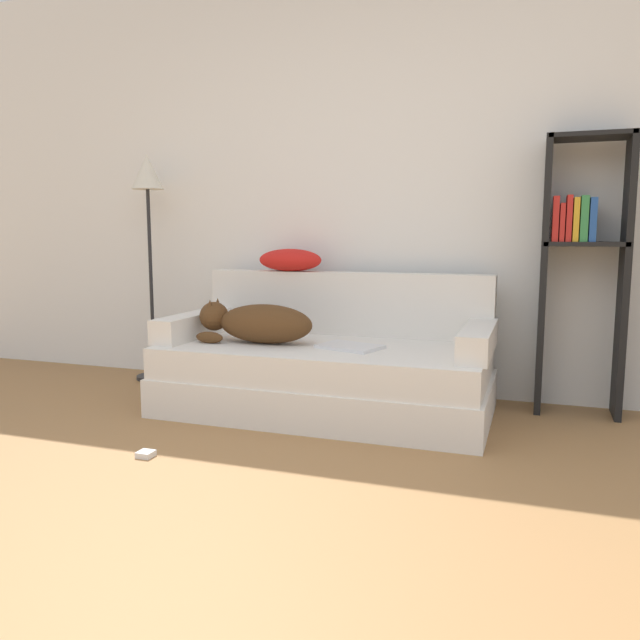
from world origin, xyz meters
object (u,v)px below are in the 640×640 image
couch (326,378)px  dog (256,323)px  bookshelf (582,255)px  power_adapter (146,454)px  laptop (350,347)px  throw_pillow (290,260)px  floor_lamp (148,203)px

couch → dog: bearing=-168.8°
bookshelf → dog: bearing=-163.5°
bookshelf → power_adapter: bearing=-143.0°
dog → laptop: dog is taller
laptop → throw_pillow: 0.81m
laptop → power_adapter: size_ratio=5.40×
laptop → throw_pillow: throw_pillow is taller
dog → power_adapter: 1.02m
couch → power_adapter: (-0.53, -0.96, -0.18)m
throw_pillow → couch: bearing=-45.8°
throw_pillow → power_adapter: size_ratio=5.87×
power_adapter → laptop: bearing=52.4°
laptop → bookshelf: size_ratio=0.25×
laptop → throw_pillow: (-0.52, 0.44, 0.44)m
throw_pillow → dog: bearing=-93.4°
laptop → dog: bearing=-161.9°
bookshelf → floor_lamp: 2.73m
bookshelf → throw_pillow: bearing=-178.0°
throw_pillow → bookshelf: size_ratio=0.27×
couch → floor_lamp: size_ratio=1.19×
laptop → power_adapter: (-0.69, -0.89, -0.38)m
dog → throw_pillow: size_ratio=1.68×
throw_pillow → floor_lamp: floor_lamp is taller
floor_lamp → power_adapter: (0.86, -1.34, -1.19)m
couch → bookshelf: bookshelf is taller
couch → bookshelf: 1.55m
couch → laptop: bearing=-23.5°
couch → laptop: (0.16, -0.07, 0.20)m
throw_pillow → floor_lamp: (-1.02, 0.00, 0.37)m
power_adapter → bookshelf: bearing=37.0°
bookshelf → floor_lamp: size_ratio=1.00×
dog → throw_pillow: throw_pillow is taller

